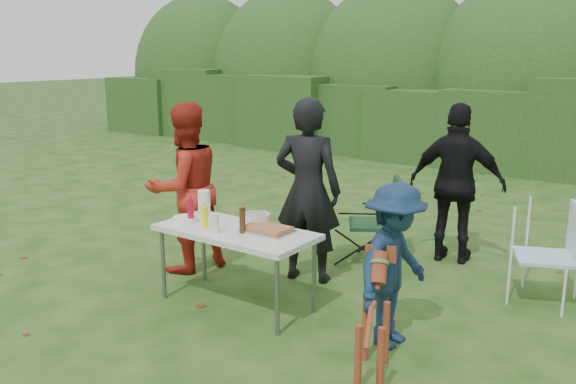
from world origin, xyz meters
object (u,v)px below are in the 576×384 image
Objects in this scene: person_red_jacket at (185,188)px; camping_chair at (373,219)px; folding_table at (236,235)px; person_black_puffy at (457,184)px; child at (394,266)px; beer_bottle at (242,220)px; lawn_chair at (546,253)px; mustard_bottle at (205,217)px; ketchup_bottle at (191,212)px; person_cook at (308,191)px; paper_towel_roll at (204,203)px; dog at (373,322)px.

person_red_jacket is 1.88× the size of camping_chair.
folding_table is at bearing 83.34° from person_red_jacket.
person_black_puffy is at bearing -177.53° from camping_chair.
child is 1.43m from beer_bottle.
lawn_chair is (0.78, 1.62, -0.19)m from child.
person_black_puffy is 2.65m from beer_bottle.
folding_table is 2.91m from lawn_chair.
mustard_bottle is at bearing 49.69° from person_black_puffy.
lawn_chair reaches higher than folding_table.
ketchup_bottle is (-0.91, -1.95, 0.37)m from camping_chair.
person_red_jacket is at bearing 87.90° from child.
person_red_jacket is 7.55× the size of beer_bottle.
lawn_chair is at bearing 39.56° from beer_bottle.
person_cook is 1.34m from person_red_jacket.
person_red_jacket is 3.65m from lawn_chair.
ketchup_bottle is (-2.78, -1.85, 0.37)m from lawn_chair.
person_black_puffy is at bearing 51.93° from paper_towel_roll.
lawn_chair is at bearing 33.54° from ketchup_bottle.
beer_bottle is at bearing 101.96° from child.
child is at bearing 99.00° from person_red_jacket.
camping_chair is (1.50, 1.43, -0.42)m from person_red_jacket.
person_cook is 1.77m from person_black_puffy.
paper_towel_roll is (-0.71, -0.78, -0.08)m from person_cook.
folding_table is 1.56× the size of camping_chair.
camping_chair is 4.02× the size of beer_bottle.
paper_towel_roll reaches higher than dog.
paper_towel_roll is at bearing 162.72° from folding_table.
person_cook is 1.05× the size of person_red_jacket.
dog is at bearing -163.95° from child.
camping_chair reaches higher than folding_table.
camping_chair is (0.27, 0.92, -0.47)m from person_cook.
lawn_chair reaches higher than mustard_bottle.
folding_table is at bearing 159.75° from beer_bottle.
lawn_chair is (0.67, 2.16, 0.06)m from dog.
child reaches higher than ketchup_bottle.
folding_table is 1.12× the size of child.
person_red_jacket is at bearing 11.83° from camping_chair.
camping_chair is 2.00m from paper_towel_roll.
ketchup_bottle is 0.85× the size of paper_towel_roll.
person_cook reaches higher than person_black_puffy.
ketchup_bottle is at bearing -169.88° from folding_table.
ketchup_bottle reaches higher than folding_table.
camping_chair reaches higher than dog.
camping_chair is at bearing -26.53° from lawn_chair.
child is at bearing 7.58° from beer_bottle.
person_black_puffy reaches higher than paper_towel_roll.
folding_table is 1.18m from person_red_jacket.
paper_towel_roll is (-2.07, 0.03, 0.20)m from child.
person_black_puffy is at bearing 63.56° from folding_table.
beer_bottle reaches higher than folding_table.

